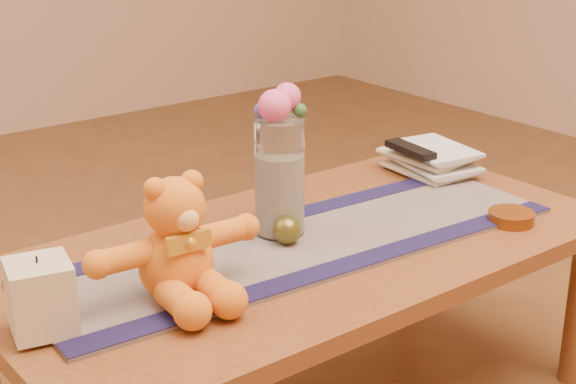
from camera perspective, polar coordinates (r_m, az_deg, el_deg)
coffee_table_top at (r=1.91m, az=1.19°, el=-3.91°), size 1.40×0.70×0.04m
table_leg_br at (r=2.59m, az=8.12°, el=-2.78°), size 0.07×0.07×0.41m
persian_runner at (r=1.88m, az=1.00°, el=-3.43°), size 1.22×0.42×0.01m
runner_border_near at (r=1.78m, az=3.73°, el=-4.82°), size 1.20×0.13×0.00m
runner_border_far at (r=1.99m, az=-1.43°, el=-1.92°), size 1.20×0.13×0.00m
teddy_bear at (r=1.63m, az=-7.44°, el=-3.04°), size 0.35×0.30×0.23m
pillar_candle at (r=1.57m, az=-15.96°, el=-6.65°), size 0.13×0.13×0.13m
candle_wick at (r=1.54m, az=-16.21°, el=-4.30°), size 0.00×0.00×0.01m
glass_vase at (r=1.88m, az=-0.56°, el=0.99°), size 0.11×0.11×0.26m
potpourri_fill at (r=1.90m, az=-0.56°, el=-0.13°), size 0.09×0.09×0.18m
rose_left at (r=1.82m, az=-0.89°, el=5.69°), size 0.07×0.07×0.07m
rose_right at (r=1.85m, az=-0.06°, el=6.30°), size 0.06×0.06×0.06m
blue_flower_back at (r=1.87m, az=-0.99°, el=5.90°), size 0.04×0.04×0.04m
blue_flower_side at (r=1.84m, az=-1.71°, el=5.37°), size 0.04×0.04×0.04m
leaf_sprig at (r=1.85m, az=0.79°, el=5.41°), size 0.03×0.03×0.03m
bronze_ball at (r=1.86m, az=-0.06°, el=-2.52°), size 0.07×0.07×0.06m
book_bottom at (r=2.31m, az=7.81°, el=1.09°), size 0.18×0.23×0.02m
book_lower at (r=2.30m, az=7.99°, el=1.53°), size 0.21×0.25×0.02m
book_upper at (r=2.29m, az=7.69°, el=1.98°), size 0.17×0.22×0.02m
book_top at (r=2.29m, az=7.98°, el=2.44°), size 0.20×0.25×0.02m
tv_remote at (r=2.28m, az=8.05°, el=2.79°), size 0.06×0.16×0.02m
amber_dish at (r=2.06m, az=14.47°, el=-1.63°), size 0.13×0.13×0.03m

